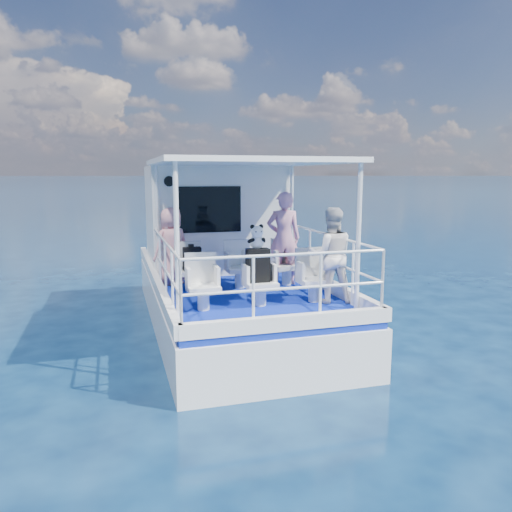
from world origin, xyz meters
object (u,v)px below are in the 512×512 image
(passenger_port_fwd, at_px, (172,246))
(passenger_stbd_aft, at_px, (331,255))
(panda, at_px, (257,237))
(backpack_center, at_px, (258,265))

(passenger_port_fwd, height_order, passenger_stbd_aft, passenger_stbd_aft)
(passenger_port_fwd, relative_size, passenger_stbd_aft, 0.94)
(passenger_stbd_aft, bearing_deg, panda, 7.31)
(passenger_stbd_aft, height_order, panda, passenger_stbd_aft)
(passenger_port_fwd, height_order, backpack_center, passenger_port_fwd)
(panda, bearing_deg, passenger_stbd_aft, -6.02)
(backpack_center, bearing_deg, passenger_stbd_aft, -4.85)
(passenger_port_fwd, xyz_separation_m, passenger_stbd_aft, (2.27, -2.05, 0.04))
(passenger_stbd_aft, height_order, backpack_center, passenger_stbd_aft)
(passenger_port_fwd, distance_m, panda, 2.24)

